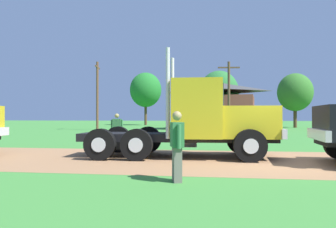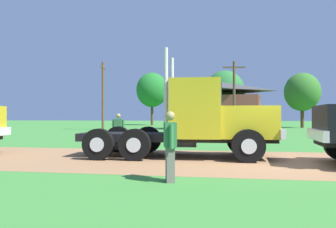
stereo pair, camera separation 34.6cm
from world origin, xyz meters
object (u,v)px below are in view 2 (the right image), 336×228
at_px(truck_foreground_white, 201,121).
at_px(visitor_far_side, 118,129).
at_px(visitor_walking_mid, 170,143).
at_px(utility_pole_near, 103,94).
at_px(shed_building, 222,106).
at_px(utility_pole_far, 234,94).

height_order(truck_foreground_white, visitor_far_side, truck_foreground_white).
bearing_deg(visitor_walking_mid, utility_pole_near, 114.00).
distance_m(visitor_far_side, shed_building, 23.53).
height_order(truck_foreground_white, utility_pole_far, utility_pole_far).
bearing_deg(visitor_far_side, utility_pole_far, 70.31).
bearing_deg(utility_pole_near, visitor_walking_mid, -66.00).
height_order(visitor_walking_mid, visitor_far_side, visitor_far_side).
relative_size(shed_building, utility_pole_far, 1.43).
xyz_separation_m(truck_foreground_white, utility_pole_near, (-12.06, 21.66, 2.68)).
relative_size(visitor_far_side, shed_building, 0.16).
xyz_separation_m(visitor_walking_mid, shed_building, (1.31, 30.72, 1.80)).
bearing_deg(truck_foreground_white, visitor_far_side, 141.57).
xyz_separation_m(truck_foreground_white, utility_pole_far, (2.07, 20.95, 2.46)).
height_order(truck_foreground_white, shed_building, shed_building).
height_order(shed_building, utility_pole_near, utility_pole_near).
xyz_separation_m(visitor_walking_mid, utility_pole_near, (-11.64, 26.14, 3.12)).
relative_size(truck_foreground_white, shed_building, 0.72).
bearing_deg(shed_building, visitor_walking_mid, -92.44).
distance_m(visitor_far_side, utility_pole_far, 18.91).
distance_m(truck_foreground_white, shed_building, 26.30).
relative_size(utility_pole_near, utility_pole_far, 1.06).
relative_size(visitor_walking_mid, shed_building, 0.16).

